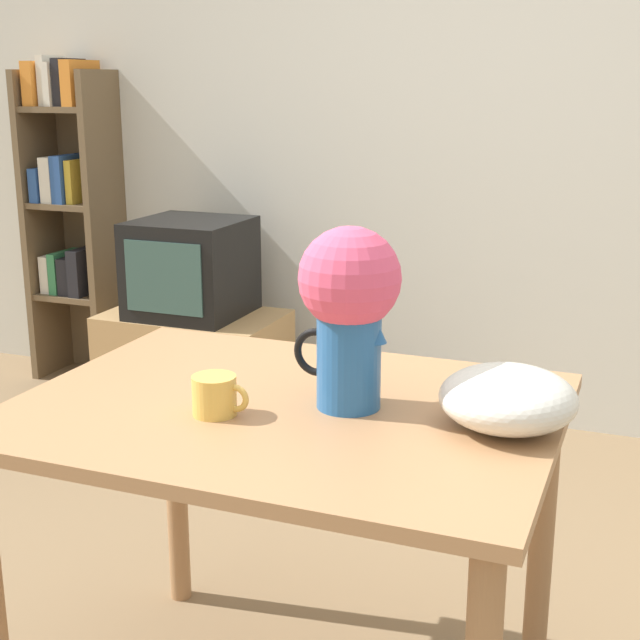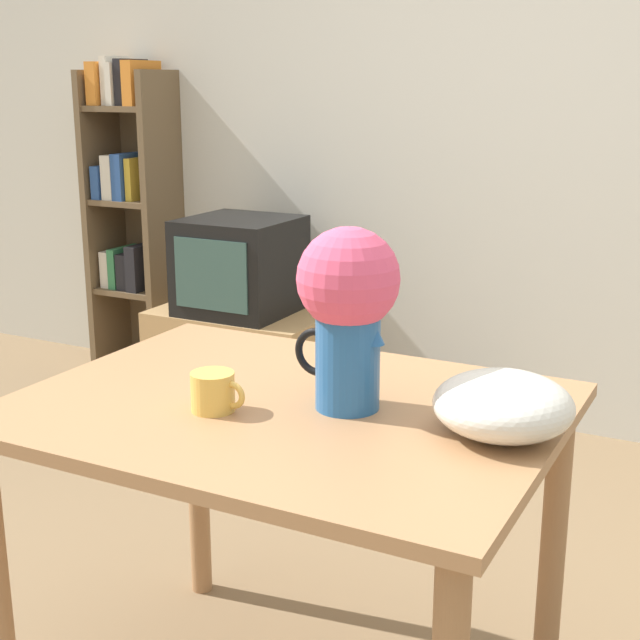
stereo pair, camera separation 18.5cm
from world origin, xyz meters
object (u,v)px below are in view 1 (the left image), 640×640
Objects in this scene: flower_vase at (349,301)px; white_bowl at (508,398)px; tv_set at (191,268)px; coffee_mug at (216,395)px.

white_bowl is at bearing 0.18° from flower_vase.
tv_set is at bearing 128.46° from flower_vase.
flower_vase is at bearing -179.82° from white_bowl.
tv_set is (-1.08, 1.80, -0.16)m from coffee_mug.
flower_vase is 2.15m from tv_set.
tv_set is (-1.32, 1.66, -0.35)m from flower_vase.
flower_vase is 0.83× the size of tv_set.
tv_set is at bearing 134.85° from white_bowl.
white_bowl reaches higher than coffee_mug.
flower_vase is 0.37m from white_bowl.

